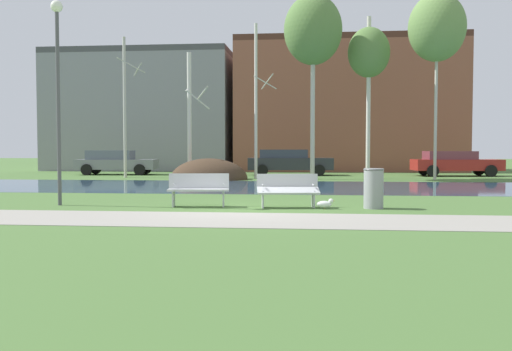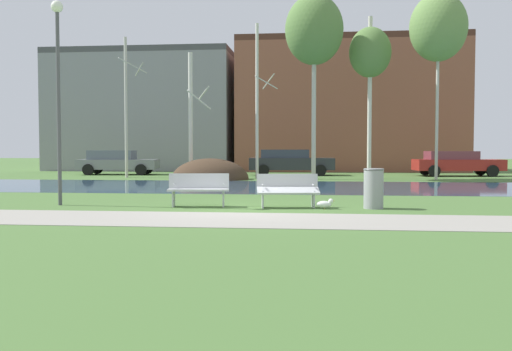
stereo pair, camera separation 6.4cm
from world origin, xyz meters
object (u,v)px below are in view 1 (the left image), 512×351
(bench_right, at_px, (288,189))
(trash_bin, at_px, (374,188))
(parked_hatch_third_red, at_px, (455,163))
(parked_sedan_second_dark, at_px, (288,162))
(parked_van_nearest_grey, at_px, (115,162))
(streetlamp, at_px, (58,70))
(bench_left, at_px, (199,189))
(seagull, at_px, (325,204))

(bench_right, distance_m, trash_bin, 2.19)
(parked_hatch_third_red, bearing_deg, parked_sedan_second_dark, -179.81)
(bench_right, xyz_separation_m, parked_van_nearest_grey, (-10.86, 17.37, 0.28))
(streetlamp, distance_m, parked_sedan_second_dark, 18.63)
(bench_left, distance_m, parked_sedan_second_dark, 17.66)
(trash_bin, bearing_deg, parked_van_nearest_grey, 126.91)
(bench_left, xyz_separation_m, parked_van_nearest_grey, (-8.51, 17.37, 0.28))
(bench_right, xyz_separation_m, seagull, (0.95, -0.26, -0.34))
(bench_left, relative_size, parked_sedan_second_dark, 0.34)
(trash_bin, bearing_deg, parked_sedan_second_dark, 99.56)
(trash_bin, height_order, parked_sedan_second_dark, parked_sedan_second_dark)
(bench_right, height_order, parked_van_nearest_grey, parked_van_nearest_grey)
(trash_bin, distance_m, streetlamp, 8.92)
(bench_right, relative_size, parked_van_nearest_grey, 0.35)
(bench_left, bearing_deg, parked_van_nearest_grey, 116.09)
(parked_van_nearest_grey, bearing_deg, bench_right, -57.98)
(seagull, bearing_deg, bench_left, 175.48)
(bench_right, bearing_deg, seagull, -15.32)
(bench_right, xyz_separation_m, trash_bin, (2.19, -0.01, 0.06))
(parked_van_nearest_grey, relative_size, parked_hatch_third_red, 0.97)
(trash_bin, height_order, parked_hatch_third_red, parked_hatch_third_red)
(bench_right, height_order, seagull, bench_right)
(bench_right, height_order, trash_bin, trash_bin)
(bench_right, height_order, parked_sedan_second_dark, parked_sedan_second_dark)
(parked_sedan_second_dark, xyz_separation_m, parked_hatch_third_red, (9.19, 0.03, -0.04))
(trash_bin, relative_size, parked_van_nearest_grey, 0.22)
(streetlamp, xyz_separation_m, parked_hatch_third_red, (14.59, 17.63, -2.90))
(trash_bin, distance_m, parked_sedan_second_dark, 17.84)
(seagull, bearing_deg, bench_right, 164.68)
(bench_left, relative_size, trash_bin, 1.62)
(bench_right, bearing_deg, parked_van_nearest_grey, 122.02)
(parked_hatch_third_red, bearing_deg, streetlamp, -129.61)
(seagull, relative_size, parked_van_nearest_grey, 0.10)
(trash_bin, xyz_separation_m, seagull, (-1.23, -0.25, -0.40))
(bench_left, distance_m, parked_hatch_third_red, 20.65)
(bench_left, bearing_deg, parked_hatch_third_red, 58.55)
(bench_left, bearing_deg, streetlamp, -179.75)
(bench_left, relative_size, seagull, 3.56)
(streetlamp, height_order, parked_hatch_third_red, streetlamp)
(trash_bin, height_order, parked_van_nearest_grey, parked_van_nearest_grey)
(bench_left, xyz_separation_m, parked_hatch_third_red, (10.77, 17.61, 0.27))
(parked_hatch_third_red, bearing_deg, parked_van_nearest_grey, -179.28)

